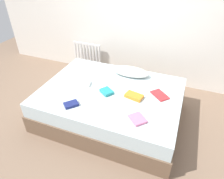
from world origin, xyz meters
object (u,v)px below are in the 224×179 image
object	(u,v)px
textbook_red	(160,95)
radiator	(88,55)
bed	(111,104)
textbook_pink	(138,119)
textbook_navy	(71,104)
pillow	(130,72)
textbook_orange	(134,96)
textbook_teal	(107,92)
textbook_white	(84,84)

from	to	relation	value
textbook_red	radiator	bearing A→B (deg)	-169.84
textbook_red	bed	bearing A→B (deg)	-126.58
textbook_pink	textbook_red	world-z (taller)	textbook_pink
textbook_pink	textbook_navy	distance (m)	0.87
textbook_pink	textbook_red	distance (m)	0.60
bed	pillow	xyz separation A→B (m)	(0.13, 0.51, 0.31)
radiator	textbook_navy	bearing A→B (deg)	-68.90
bed	radiator	world-z (taller)	radiator
pillow	textbook_orange	distance (m)	0.60
textbook_pink	pillow	bearing A→B (deg)	155.31
pillow	textbook_red	distance (m)	0.67
pillow	textbook_orange	world-z (taller)	pillow
radiator	textbook_pink	size ratio (longest dim) A/B	3.10
textbook_navy	bed	bearing A→B (deg)	7.33
radiator	textbook_teal	distance (m)	1.62
textbook_pink	textbook_orange	size ratio (longest dim) A/B	0.82
bed	textbook_white	world-z (taller)	textbook_white
textbook_teal	textbook_orange	world-z (taller)	textbook_orange
bed	radiator	distance (m)	1.57
textbook_red	textbook_orange	distance (m)	0.36
pillow	textbook_navy	bearing A→B (deg)	-115.04
textbook_teal	textbook_pink	world-z (taller)	textbook_teal
radiator	textbook_navy	distance (m)	1.83
textbook_white	textbook_teal	bearing A→B (deg)	-26.50
textbook_orange	textbook_teal	bearing A→B (deg)	-162.75
textbook_navy	textbook_red	xyz separation A→B (m)	(1.02, 0.63, -0.01)
pillow	textbook_red	bearing A→B (deg)	-35.41
bed	textbook_red	distance (m)	0.73
radiator	textbook_pink	xyz separation A→B (m)	(1.52, -1.65, 0.16)
pillow	textbook_teal	world-z (taller)	pillow
pillow	textbook_pink	size ratio (longest dim) A/B	3.08
textbook_white	textbook_orange	size ratio (longest dim) A/B	0.78
textbook_teal	radiator	bearing A→B (deg)	161.80
textbook_teal	textbook_pink	size ratio (longest dim) A/B	0.89
radiator	textbook_navy	xyz separation A→B (m)	(0.66, -1.70, 0.16)
textbook_teal	pillow	bearing A→B (deg)	109.73
textbook_navy	textbook_orange	world-z (taller)	textbook_orange
textbook_navy	textbook_pink	bearing A→B (deg)	-44.65
bed	textbook_navy	world-z (taller)	textbook_navy
textbook_white	textbook_navy	bearing A→B (deg)	-97.95
textbook_red	textbook_orange	xyz separation A→B (m)	(-0.32, -0.17, 0.01)
radiator	pillow	bearing A→B (deg)	-31.22
textbook_white	textbook_orange	world-z (taller)	textbook_orange
pillow	textbook_orange	size ratio (longest dim) A/B	2.54
bed	textbook_pink	world-z (taller)	textbook_pink
textbook_orange	radiator	bearing A→B (deg)	149.01
textbook_teal	textbook_red	xyz separation A→B (m)	(0.70, 0.21, -0.01)
bed	textbook_pink	distance (m)	0.74
bed	textbook_teal	distance (m)	0.29
bed	textbook_navy	xyz separation A→B (m)	(-0.35, -0.50, 0.27)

